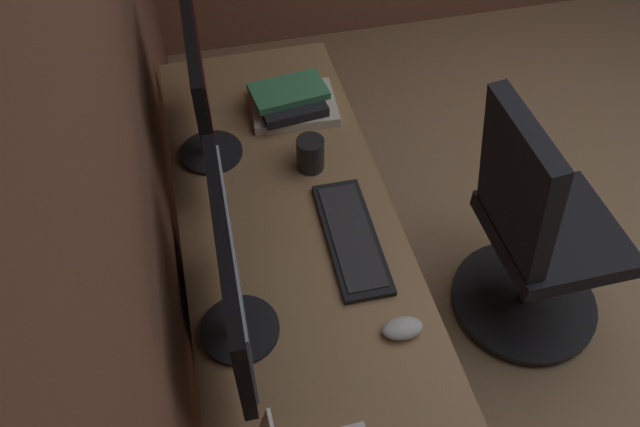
# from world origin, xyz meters

# --- Properties ---
(wall_back) EXTENTS (4.99, 0.10, 2.60)m
(wall_back) POSITION_xyz_m (0.00, 2.04, 1.30)
(wall_back) COLOR brown
(wall_back) RESTS_ON ground
(desk) EXTENTS (2.08, 0.63, 0.73)m
(desk) POSITION_xyz_m (0.00, 1.66, 0.66)
(desk) COLOR #936D47
(desk) RESTS_ON ground
(drawer_pedestal) EXTENTS (0.40, 0.51, 0.69)m
(drawer_pedestal) POSITION_xyz_m (0.11, 1.69, 0.35)
(drawer_pedestal) COLOR #936D47
(drawer_pedestal) RESTS_ON ground
(monitor_primary) EXTENTS (0.57, 0.20, 0.47)m
(monitor_primary) POSITION_xyz_m (0.52, 1.84, 1.00)
(monitor_primary) COLOR black
(monitor_primary) RESTS_ON desk
(monitor_secondary) EXTENTS (0.57, 0.20, 0.41)m
(monitor_secondary) POSITION_xyz_m (-0.14, 1.85, 0.97)
(monitor_secondary) COLOR black
(monitor_secondary) RESTS_ON desk
(keyboard_main) EXTENTS (0.42, 0.15, 0.02)m
(keyboard_main) POSITION_xyz_m (0.08, 1.50, 0.74)
(keyboard_main) COLOR black
(keyboard_main) RESTS_ON desk
(mouse_spare) EXTENTS (0.06, 0.10, 0.03)m
(mouse_spare) POSITION_xyz_m (-0.24, 1.46, 0.75)
(mouse_spare) COLOR silver
(mouse_spare) RESTS_ON desk
(book_stack_near) EXTENTS (0.25, 0.30, 0.09)m
(book_stack_near) POSITION_xyz_m (0.67, 1.55, 0.77)
(book_stack_near) COLOR beige
(book_stack_near) RESTS_ON desk
(coffee_mug) EXTENTS (0.13, 0.09, 0.11)m
(coffee_mug) POSITION_xyz_m (0.39, 1.55, 0.78)
(coffee_mug) COLOR black
(coffee_mug) RESTS_ON desk
(office_chair) EXTENTS (0.56, 0.56, 0.97)m
(office_chair) POSITION_xyz_m (0.15, 0.82, 0.46)
(office_chair) COLOR black
(office_chair) RESTS_ON ground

